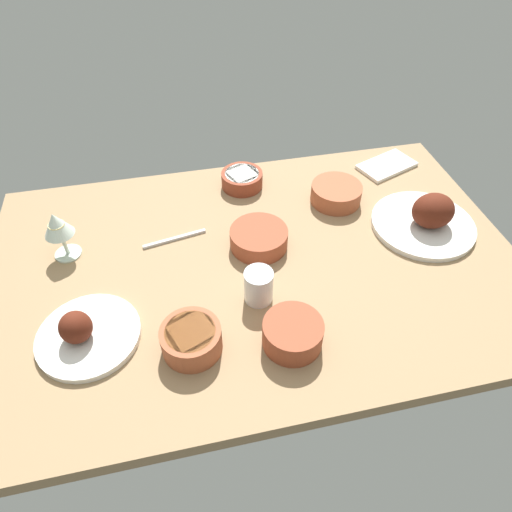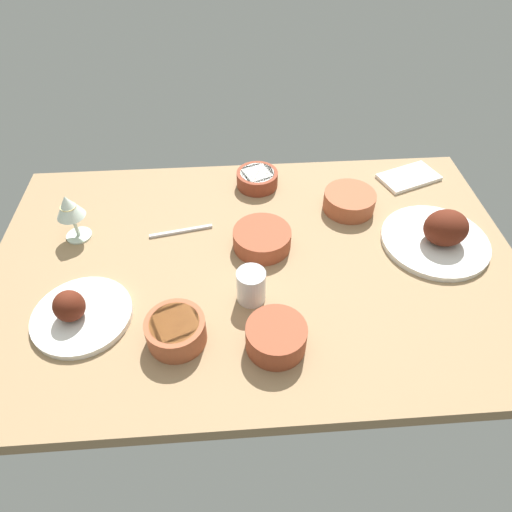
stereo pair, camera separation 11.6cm
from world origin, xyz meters
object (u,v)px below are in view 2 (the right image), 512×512
Objects in this scene: folded_napkin at (409,177)px; fork_loose at (181,231)px; plate_center_main at (78,313)px; water_tumbler at (251,286)px; wine_glass at (69,209)px; bowl_sauce at (349,200)px; bowl_onions at (262,238)px; plate_near_viewer at (440,235)px; bowl_cream at (257,178)px; bowl_soup at (176,330)px; bowl_potatoes at (276,336)px.

fork_loose is at bearing -164.10° from folded_napkin.
water_tumbler is (40.50, 3.39, 2.27)cm from plate_center_main.
wine_glass is 1.58× the size of water_tumbler.
water_tumbler is (-31.08, -32.27, 1.40)cm from bowl_sauce.
water_tumbler reaches higher than bowl_sauce.
water_tumbler is (-4.08, -18.10, 1.55)cm from bowl_onions.
folded_napkin is 75.01cm from fork_loose.
plate_near_viewer reaches higher than bowl_cream.
bowl_sauce is 1.13× the size of bowl_soup.
fork_loose is (-22.36, 7.11, -2.47)cm from bowl_onions.
bowl_soup is (-48.48, -43.09, 0.42)cm from bowl_sauce.
bowl_onions is at bearing 90.88° from bowl_potatoes.
bowl_sauce is 44.82cm from water_tumbler.
plate_center_main reaches higher than bowl_sauce.
plate_center_main is 66.83cm from bowl_cream.
bowl_cream is 60.76cm from bowl_soup.
bowl_potatoes is at bearing -13.33° from plate_center_main.
bowl_cream is at bearing -179.98° from folded_napkin.
fork_loose is at bearing 172.08° from plate_near_viewer.
plate_near_viewer reaches higher than bowl_onions.
bowl_onions reaches higher than fork_loose.
bowl_onions is 1.17× the size of bowl_soup.
bowl_onions is 23.59cm from fork_loose.
fork_loose is (-23.08, -20.53, -2.27)cm from bowl_cream.
plate_center_main is at bearing -154.26° from bowl_onions.
folded_napkin is (100.61, 20.13, -9.33)cm from wine_glass.
plate_center_main is 24.30cm from bowl_soup.
wine_glass reaches higher than fork_loose.
plate_near_viewer is 1.63× the size of fork_loose.
bowl_onions is 0.88× the size of fork_loose.
bowl_cream is 0.96× the size of bowl_soup.
plate_near_viewer is 74.32cm from bowl_soup.
plate_near_viewer reaches higher than bowl_sauce.
folded_napkin is at bearing 0.02° from bowl_cream.
bowl_cream is 0.96× the size of bowl_potatoes.
bowl_potatoes reaches higher than bowl_cream.
fork_loose is at bearing -171.85° from bowl_sauce.
plate_near_viewer reaches higher than bowl_potatoes.
folded_napkin is at bearing 40.34° from water_tumbler.
water_tumbler is 31.39cm from fork_loose.
bowl_cream is 55.80cm from wine_glass.
plate_near_viewer is at bearing -38.69° from bowl_sauce.
folded_napkin is (49.06, 0.02, -2.07)cm from bowl_cream.
plate_center_main is 46.34cm from bowl_potatoes.
bowl_cream is at bearing 152.87° from bowl_sauce.
bowl_cream is 49.11cm from folded_napkin.
bowl_potatoes reaches higher than bowl_sauce.
bowl_soup is at bearing 80.78° from fork_loose.
folded_napkin is (22.79, 13.48, -2.42)cm from bowl_sauce.
bowl_soup is 0.75× the size of fork_loose.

